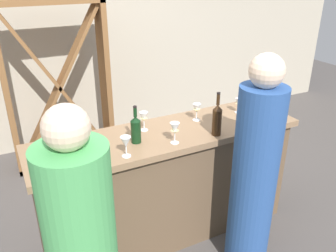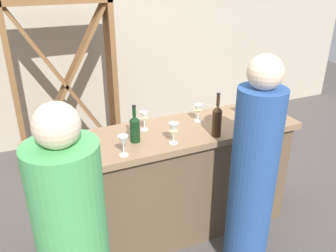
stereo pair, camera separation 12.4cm
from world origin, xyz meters
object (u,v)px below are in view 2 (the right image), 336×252
(wine_bottle_center_clear_pale, at_px, (257,92))
(wine_glass_far_center, at_px, (144,117))
(person_center_guest, at_px, (253,178))
(wine_rack, at_px, (66,85))
(wine_glass_near_right, at_px, (242,104))
(wine_glass_far_left, at_px, (198,110))
(wine_glass_near_center, at_px, (173,129))
(person_left_guest, at_px, (75,249))
(wine_bottle_second_left_amber_brown, at_px, (217,120))
(wine_glass_far_right, at_px, (254,97))
(wine_bottle_leftmost_dark_green, at_px, (135,128))
(wine_glass_near_left, at_px, (123,142))

(wine_bottle_center_clear_pale, distance_m, wine_glass_far_center, 1.12)
(person_center_guest, bearing_deg, wine_bottle_center_clear_pale, -44.11)
(wine_rack, relative_size, wine_glass_near_right, 14.02)
(wine_rack, distance_m, wine_glass_far_left, 1.76)
(wine_glass_near_center, relative_size, person_left_guest, 0.10)
(wine_glass_near_right, height_order, wine_glass_far_center, wine_glass_far_center)
(wine_bottle_second_left_amber_brown, xyz_separation_m, wine_glass_far_right, (0.56, 0.32, -0.01))
(wine_glass_near_center, bearing_deg, wine_glass_far_center, 110.57)
(wine_glass_far_center, bearing_deg, person_left_guest, -131.75)
(wine_bottle_center_clear_pale, bearing_deg, wine_glass_far_right, -139.66)
(person_left_guest, xyz_separation_m, person_center_guest, (1.26, 0.12, 0.05))
(wine_bottle_leftmost_dark_green, xyz_separation_m, person_left_guest, (-0.58, -0.64, -0.34))
(wine_glass_far_center, bearing_deg, wine_glass_far_right, 0.00)
(wine_glass_far_left, xyz_separation_m, person_center_guest, (0.09, -0.66, -0.29))
(wine_glass_near_center, xyz_separation_m, wine_glass_far_right, (0.91, 0.30, 0.01))
(wine_bottle_second_left_amber_brown, relative_size, wine_glass_far_left, 2.33)
(wine_glass_far_right, distance_m, person_left_guest, 1.94)
(wine_glass_far_left, bearing_deg, wine_glass_far_center, 177.80)
(wine_glass_far_center, bearing_deg, wine_bottle_leftmost_dark_green, -129.51)
(wine_glass_far_right, bearing_deg, person_left_guest, -155.21)
(wine_glass_near_center, height_order, wine_glass_far_right, wine_glass_far_right)
(wine_bottle_second_left_amber_brown, distance_m, person_center_guest, 0.49)
(wine_rack, height_order, wine_glass_far_left, wine_rack)
(wine_glass_near_center, bearing_deg, wine_glass_near_right, 18.64)
(wine_glass_near_right, xyz_separation_m, wine_glass_far_center, (-0.87, 0.04, 0.02))
(wine_glass_near_left, bearing_deg, wine_glass_far_right, 14.00)
(wine_glass_far_center, distance_m, wine_glass_far_right, 1.02)
(wine_bottle_leftmost_dark_green, bearing_deg, wine_bottle_second_left_amber_brown, -15.04)
(wine_glass_far_center, height_order, person_center_guest, person_center_guest)
(wine_bottle_second_left_amber_brown, height_order, wine_glass_far_right, wine_bottle_second_left_amber_brown)
(wine_glass_near_center, distance_m, wine_glass_near_right, 0.80)
(wine_glass_near_center, height_order, wine_glass_far_left, wine_glass_near_center)
(wine_bottle_second_left_amber_brown, relative_size, wine_glass_near_right, 2.57)
(wine_glass_near_left, bearing_deg, wine_glass_near_center, 3.79)
(wine_glass_far_left, bearing_deg, wine_glass_near_center, -141.58)
(wine_rack, distance_m, wine_glass_near_center, 1.90)
(person_left_guest, bearing_deg, wine_glass_near_right, -79.17)
(wine_bottle_leftmost_dark_green, distance_m, person_left_guest, 0.93)
(wine_glass_far_center, bearing_deg, wine_glass_far_left, -2.20)
(wine_glass_near_left, bearing_deg, wine_bottle_second_left_amber_brown, 0.36)
(wine_bottle_center_clear_pale, distance_m, wine_glass_near_right, 0.28)
(wine_rack, height_order, person_center_guest, wine_rack)
(wine_bottle_center_clear_pale, distance_m, wine_glass_far_left, 0.66)
(wine_bottle_leftmost_dark_green, distance_m, wine_bottle_center_clear_pale, 1.27)
(wine_glass_far_right, relative_size, person_left_guest, 0.11)
(wine_glass_far_left, height_order, person_left_guest, person_left_guest)
(wine_glass_far_right, xyz_separation_m, person_center_guest, (-0.47, -0.68, -0.30))
(wine_glass_far_center, bearing_deg, wine_glass_near_center, -69.43)
(wine_glass_near_right, xyz_separation_m, person_center_guest, (-0.32, -0.64, -0.28))
(wine_glass_near_right, distance_m, wine_glass_far_left, 0.41)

